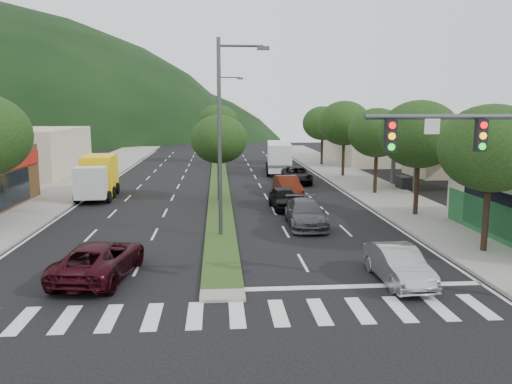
{
  "coord_description": "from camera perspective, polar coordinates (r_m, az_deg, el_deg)",
  "views": [
    {
      "loc": [
        -0.11,
        -17.25,
        6.56
      ],
      "look_at": [
        1.98,
        9.82,
        2.02
      ],
      "focal_mm": 35.0,
      "sensor_mm": 36.0,
      "label": 1
    }
  ],
  "objects": [
    {
      "name": "car_queue_a",
      "position": [
        33.0,
        3.23,
        -0.71
      ],
      "size": [
        1.87,
        4.28,
        1.44
      ],
      "primitive_type": "imported",
      "rotation": [
        0.0,
        0.0,
        0.04
      ],
      "color": "black",
      "rests_on": "ground"
    },
    {
      "name": "tree_r_a",
      "position": [
        24.51,
        25.28,
        4.53
      ],
      "size": [
        4.6,
        4.6,
        6.63
      ],
      "color": "black",
      "rests_on": "sidewalk_right"
    },
    {
      "name": "streetlight_mid",
      "position": [
        50.26,
        -4.1,
        8.37
      ],
      "size": [
        2.6,
        0.25,
        10.0
      ],
      "color": "#47494C",
      "rests_on": "ground"
    },
    {
      "name": "ground",
      "position": [
        18.45,
        -3.86,
        -11.35
      ],
      "size": [
        160.0,
        160.0,
        0.0
      ],
      "primitive_type": "plane",
      "color": "black",
      "rests_on": "ground"
    },
    {
      "name": "bldg_left_far",
      "position": [
        54.78,
        -24.64,
        4.18
      ],
      "size": [
        9.0,
        14.0,
        4.6
      ],
      "primitive_type": "cube",
      "color": "#C1B599",
      "rests_on": "ground"
    },
    {
      "name": "tree_med_near",
      "position": [
        35.31,
        -4.25,
        6.01
      ],
      "size": [
        4.0,
        4.0,
        6.02
      ],
      "color": "black",
      "rests_on": "median"
    },
    {
      "name": "crosswalk",
      "position": [
        16.6,
        -3.79,
        -13.78
      ],
      "size": [
        19.0,
        2.2,
        0.01
      ],
      "primitive_type": "cube",
      "color": "silver",
      "rests_on": "ground"
    },
    {
      "name": "sidewalk_left",
      "position": [
        44.64,
        -21.15,
        0.51
      ],
      "size": [
        6.0,
        90.0,
        0.15
      ],
      "primitive_type": "cube",
      "color": "gray",
      "rests_on": "ground"
    },
    {
      "name": "car_queue_b",
      "position": [
        28.23,
        5.68,
        -2.45
      ],
      "size": [
        2.25,
        5.15,
        1.47
      ],
      "primitive_type": "imported",
      "rotation": [
        0.0,
        0.0,
        -0.04
      ],
      "color": "#47474C",
      "rests_on": "ground"
    },
    {
      "name": "box_truck",
      "position": [
        38.87,
        -17.6,
        1.51
      ],
      "size": [
        2.71,
        6.36,
        3.08
      ],
      "rotation": [
        0.0,
        0.0,
        3.19
      ],
      "color": "silver",
      "rests_on": "ground"
    },
    {
      "name": "tree_r_d",
      "position": [
        48.79,
        10.05,
        7.74
      ],
      "size": [
        5.0,
        5.0,
        7.17
      ],
      "color": "black",
      "rests_on": "sidewalk_right"
    },
    {
      "name": "tree_med_far",
      "position": [
        61.26,
        -4.35,
        8.02
      ],
      "size": [
        4.8,
        4.8,
        6.94
      ],
      "color": "black",
      "rests_on": "median"
    },
    {
      "name": "sidewalk_right",
      "position": [
        44.56,
        12.08,
        0.92
      ],
      "size": [
        5.0,
        90.0,
        0.15
      ],
      "primitive_type": "cube",
      "color": "gray",
      "rests_on": "ground"
    },
    {
      "name": "streetlight_near",
      "position": [
        25.27,
        -3.73,
        7.27
      ],
      "size": [
        2.6,
        0.25,
        10.0
      ],
      "color": "#47494C",
      "rests_on": "ground"
    },
    {
      "name": "bldg_right_far",
      "position": [
        64.43,
        13.38,
        5.72
      ],
      "size": [
        10.0,
        16.0,
        5.2
      ],
      "primitive_type": "cube",
      "color": "#C1B599",
      "rests_on": "ground"
    },
    {
      "name": "car_queue_d",
      "position": [
        44.51,
        4.65,
        1.94
      ],
      "size": [
        2.57,
        5.27,
        1.44
      ],
      "primitive_type": "imported",
      "rotation": [
        0.0,
        0.0,
        -0.03
      ],
      "color": "black",
      "rests_on": "ground"
    },
    {
      "name": "sedan_silver",
      "position": [
        19.96,
        15.91,
        -7.97
      ],
      "size": [
        1.65,
        4.26,
        1.38
      ],
      "primitive_type": "imported",
      "rotation": [
        0.0,
        0.0,
        0.04
      ],
      "color": "#9A9CA1",
      "rests_on": "ground"
    },
    {
      "name": "tree_r_b",
      "position": [
        31.69,
        18.17,
        6.28
      ],
      "size": [
        4.8,
        4.8,
        6.94
      ],
      "color": "black",
      "rests_on": "sidewalk_right"
    },
    {
      "name": "traffic_signal",
      "position": [
        18.27,
        25.65,
        2.55
      ],
      "size": [
        6.12,
        0.4,
        7.0
      ],
      "color": "#47494C",
      "rests_on": "ground"
    },
    {
      "name": "car_queue_c",
      "position": [
        38.01,
        3.61,
        0.69
      ],
      "size": [
        1.87,
        4.65,
        1.5
      ],
      "primitive_type": "imported",
      "rotation": [
        0.0,
        0.0,
        0.06
      ],
      "color": "#4D180C",
      "rests_on": "ground"
    },
    {
      "name": "gas_canopy",
      "position": [
        43.69,
        21.67,
        6.33
      ],
      "size": [
        12.2,
        8.2,
        5.25
      ],
      "color": "silver",
      "rests_on": "ground"
    },
    {
      "name": "median",
      "position": [
        45.71,
        -4.23,
        1.3
      ],
      "size": [
        1.6,
        56.0,
        0.12
      ],
      "primitive_type": "cube",
      "color": "#233E16",
      "rests_on": "ground"
    },
    {
      "name": "tree_r_c",
      "position": [
        39.21,
        13.67,
        6.59
      ],
      "size": [
        4.4,
        4.4,
        6.48
      ],
      "color": "black",
      "rests_on": "sidewalk_right"
    },
    {
      "name": "suv_maroon",
      "position": [
        20.64,
        -17.43,
        -7.34
      ],
      "size": [
        3.14,
        5.56,
        1.47
      ],
      "primitive_type": "imported",
      "rotation": [
        0.0,
        0.0,
        3.0
      ],
      "color": "#330B12",
      "rests_on": "ground"
    },
    {
      "name": "tree_r_e",
      "position": [
        58.54,
        7.6,
        7.79
      ],
      "size": [
        4.6,
        4.6,
        6.71
      ],
      "color": "black",
      "rests_on": "sidewalk_right"
    },
    {
      "name": "motorhome",
      "position": [
        51.53,
        2.63,
        4.04
      ],
      "size": [
        3.19,
        8.3,
        3.11
      ],
      "rotation": [
        0.0,
        0.0,
        -0.09
      ],
      "color": "white",
      "rests_on": "ground"
    }
  ]
}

